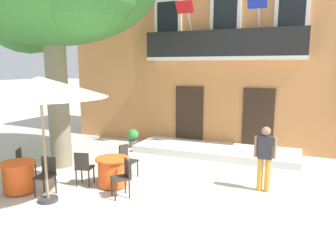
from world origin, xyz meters
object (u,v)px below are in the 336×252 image
object	(u,v)px
cafe_chair_middle_2	(24,163)
pedestrian_near_entrance	(265,155)
cafe_chair_near_tree_2	(123,175)
cafe_chair_near_tree_1	(84,166)
cafe_chair_middle_1	(46,173)
cafe_table_near_tree	(113,172)
cafe_chair_near_tree_0	(127,159)
cafe_umbrella	(40,88)
ground_planter_left	(133,137)
cafe_table_middle	(19,177)

from	to	relation	value
cafe_chair_middle_2	pedestrian_near_entrance	xyz separation A→B (m)	(6.01, 1.79, 0.39)
cafe_chair_near_tree_2	pedestrian_near_entrance	distance (m)	3.47
cafe_chair_near_tree_1	cafe_chair_near_tree_2	xyz separation A→B (m)	(1.30, -0.21, 0.00)
pedestrian_near_entrance	cafe_chair_middle_1	bearing A→B (deg)	-155.26
cafe_table_near_tree	cafe_chair_near_tree_0	bearing A→B (deg)	90.86
cafe_chair_middle_1	pedestrian_near_entrance	xyz separation A→B (m)	(4.82, 2.22, 0.39)
cafe_chair_near_tree_0	pedestrian_near_entrance	bearing A→B (deg)	6.43
cafe_chair_middle_2	cafe_chair_near_tree_0	bearing A→B (deg)	30.25
cafe_chair_middle_2	cafe_umbrella	distance (m)	2.68
cafe_chair_near_tree_0	ground_planter_left	bearing A→B (deg)	115.99
cafe_chair_near_tree_0	cafe_umbrella	size ratio (longest dim) A/B	0.31
cafe_chair_near_tree_1	cafe_table_near_tree	bearing A→B (deg)	19.82
cafe_chair_near_tree_1	ground_planter_left	world-z (taller)	cafe_chair_near_tree_1
cafe_chair_near_tree_0	cafe_chair_near_tree_2	world-z (taller)	same
cafe_chair_near_tree_1	cafe_chair_middle_1	bearing A→B (deg)	-120.87
cafe_table_near_tree	pedestrian_near_entrance	xyz separation A→B (m)	(3.63, 1.16, 0.53)
cafe_chair_near_tree_1	cafe_chair_middle_1	xyz separation A→B (m)	(-0.48, -0.80, 0.00)
cafe_table_near_tree	cafe_chair_near_tree_1	size ratio (longest dim) A/B	0.95
cafe_chair_middle_1	cafe_chair_near_tree_1	bearing A→B (deg)	59.13
cafe_chair_near_tree_1	cafe_chair_near_tree_2	size ratio (longest dim) A/B	1.00
cafe_umbrella	cafe_chair_near_tree_2	bearing A→B (deg)	32.15
cafe_chair_middle_2	pedestrian_near_entrance	distance (m)	6.28
cafe_chair_near_tree_1	cafe_chair_middle_2	size ratio (longest dim) A/B	1.00
cafe_chair_near_tree_0	cafe_table_middle	xyz separation A→B (m)	(-1.91, -1.98, -0.14)
cafe_chair_near_tree_2	pedestrian_near_entrance	bearing A→B (deg)	28.23
ground_planter_left	pedestrian_near_entrance	size ratio (longest dim) A/B	0.43
cafe_umbrella	cafe_table_middle	bearing A→B (deg)	171.42
cafe_chair_middle_1	ground_planter_left	distance (m)	4.88
cafe_table_middle	cafe_umbrella	xyz separation A→B (m)	(1.05, -0.16, 2.22)
cafe_chair_near_tree_1	cafe_chair_near_tree_0	bearing A→B (deg)	55.34
cafe_chair_near_tree_0	cafe_chair_middle_2	size ratio (longest dim) A/B	1.00
cafe_chair_near_tree_2	ground_planter_left	size ratio (longest dim) A/B	1.30
cafe_chair_near_tree_1	ground_planter_left	bearing A→B (deg)	101.02
cafe_chair_middle_1	pedestrian_near_entrance	size ratio (longest dim) A/B	0.56
cafe_chair_near_tree_2	cafe_chair_middle_1	distance (m)	1.87
cafe_table_near_tree	ground_planter_left	world-z (taller)	cafe_table_near_tree
cafe_table_middle	cafe_umbrella	bearing A→B (deg)	-8.58
ground_planter_left	cafe_table_middle	bearing A→B (deg)	-94.77
cafe_chair_near_tree_2	pedestrian_near_entrance	xyz separation A→B (m)	(3.04, 1.63, 0.39)
cafe_table_near_tree	cafe_chair_near_tree_0	xyz separation A→B (m)	(-0.01, 0.75, 0.14)
cafe_chair_near_tree_0	cafe_umbrella	distance (m)	3.11
cafe_umbrella	pedestrian_near_entrance	xyz separation A→B (m)	(4.50, 2.55, -1.69)
cafe_chair_middle_2	ground_planter_left	bearing A→B (deg)	78.83
cafe_umbrella	ground_planter_left	distance (m)	5.69
cafe_chair_middle_1	ground_planter_left	world-z (taller)	cafe_chair_middle_1
cafe_chair_near_tree_1	cafe_chair_middle_1	size ratio (longest dim) A/B	1.00
ground_planter_left	cafe_chair_near_tree_0	bearing A→B (deg)	-64.01
cafe_chair_near_tree_1	cafe_table_middle	world-z (taller)	cafe_chair_near_tree_1
cafe_table_near_tree	cafe_chair_near_tree_1	bearing A→B (deg)	-160.18
cafe_table_near_tree	cafe_chair_middle_1	xyz separation A→B (m)	(-1.19, -1.06, 0.14)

